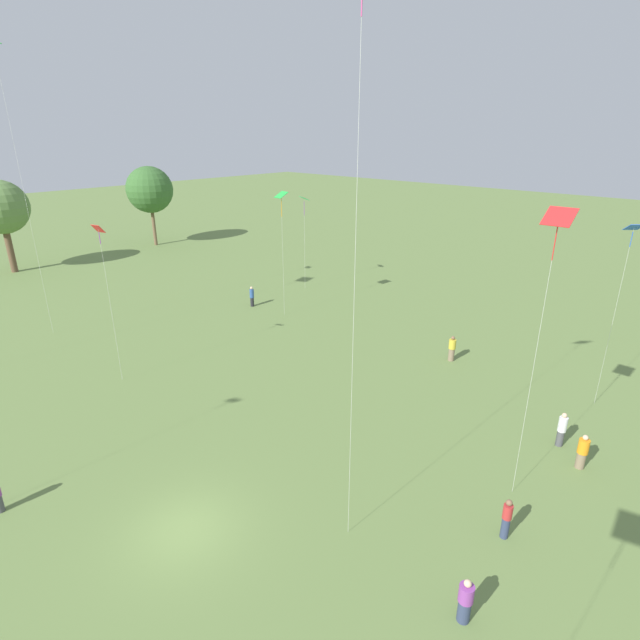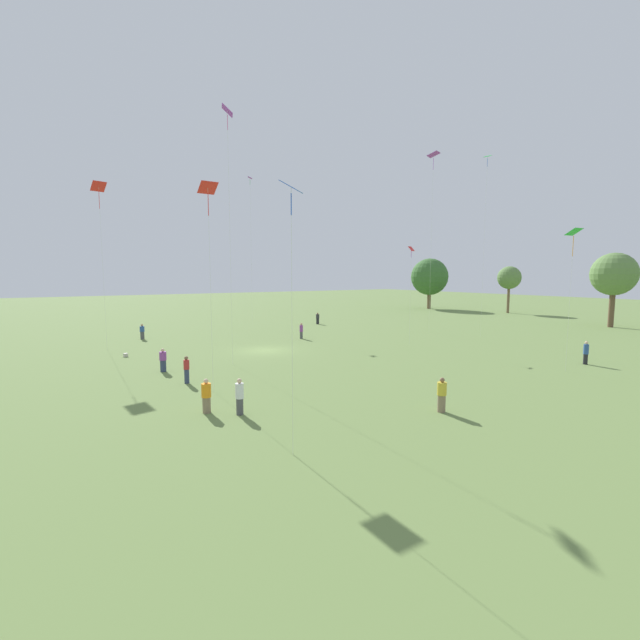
{
  "view_description": "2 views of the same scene",
  "coord_description": "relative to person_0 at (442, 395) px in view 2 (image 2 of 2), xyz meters",
  "views": [
    {
      "loc": [
        -7.46,
        -14.0,
        14.46
      ],
      "look_at": [
        9.32,
        1.55,
        5.65
      ],
      "focal_mm": 28.0,
      "sensor_mm": 36.0,
      "label": 1
    },
    {
      "loc": [
        34.75,
        -16.17,
        6.8
      ],
      "look_at": [
        8.74,
        0.34,
        3.54
      ],
      "focal_mm": 24.0,
      "sensor_mm": 36.0,
      "label": 2
    }
  ],
  "objects": [
    {
      "name": "kite_3",
      "position": [
        -28.66,
        -11.99,
        13.18
      ],
      "size": [
        1.15,
        1.33,
        14.89
      ],
      "rotation": [
        0.0,
        0.0,
        4.15
      ],
      "color": "red",
      "rests_on": "ground_plane"
    },
    {
      "name": "kite_6",
      "position": [
        -21.07,
        21.43,
        18.75
      ],
      "size": [
        1.59,
        1.62,
        20.55
      ],
      "rotation": [
        0.0,
        0.0,
        4.32
      ],
      "color": "purple",
      "rests_on": "ground_plane"
    },
    {
      "name": "kite_5",
      "position": [
        -1.57,
        14.49,
        8.5
      ],
      "size": [
        0.9,
        0.98,
        9.97
      ],
      "rotation": [
        0.0,
        0.0,
        3.8
      ],
      "color": "green",
      "rests_on": "ground_plane"
    },
    {
      "name": "ground_plane",
      "position": [
        -20.53,
        -0.03,
        -0.85
      ],
      "size": [
        240.0,
        240.0,
        0.0
      ],
      "primitive_type": "plane",
      "color": "olive"
    },
    {
      "name": "picnic_bag_0",
      "position": [
        -24.04,
        -11.09,
        -0.7
      ],
      "size": [
        0.35,
        0.38,
        0.3
      ],
      "rotation": [
        0.0,
        0.0,
        0.39
      ],
      "color": "beige",
      "rests_on": "ground_plane"
    },
    {
      "name": "tree_0",
      "position": [
        -46.51,
        48.37,
        5.53
      ],
      "size": [
        7.31,
        7.31,
        10.06
      ],
      "color": "brown",
      "rests_on": "ground_plane"
    },
    {
      "name": "kite_8",
      "position": [
        -16.2,
        13.55,
        7.85
      ],
      "size": [
        0.58,
        0.71,
        9.54
      ],
      "rotation": [
        0.0,
        0.0,
        1.07
      ],
      "color": "red",
      "rests_on": "ground_plane"
    },
    {
      "name": "person_5",
      "position": [
        -5.0,
        -8.63,
        0.04
      ],
      "size": [
        0.53,
        0.53,
        1.8
      ],
      "rotation": [
        0.0,
        0.0,
        1.17
      ],
      "color": "#4C4C51",
      "rests_on": "ground_plane"
    },
    {
      "name": "kite_2",
      "position": [
        -9.82,
        -8.36,
        10.36
      ],
      "size": [
        0.84,
        0.99,
        11.92
      ],
      "rotation": [
        0.0,
        0.0,
        3.94
      ],
      "color": "red",
      "rests_on": "ground_plane"
    },
    {
      "name": "kite_7",
      "position": [
        -16.31,
        -4.68,
        16.68
      ],
      "size": [
        1.16,
        1.02,
        18.83
      ],
      "rotation": [
        0.0,
        0.0,
        2.03
      ],
      "color": "purple",
      "rests_on": "ground_plane"
    },
    {
      "name": "tree_2",
      "position": [
        -12.18,
        45.53,
        5.98
      ],
      "size": [
        5.5,
        5.5,
        9.64
      ],
      "color": "brown",
      "rests_on": "ground_plane"
    },
    {
      "name": "person_1",
      "position": [
        -1.99,
        18.09,
        0.04
      ],
      "size": [
        0.39,
        0.39,
        1.78
      ],
      "rotation": [
        0.0,
        0.0,
        3.22
      ],
      "color": "#232328",
      "rests_on": "ground_plane"
    },
    {
      "name": "kite_4",
      "position": [
        -40.24,
        7.32,
        16.6
      ],
      "size": [
        0.79,
        0.76,
        19.8
      ],
      "rotation": [
        0.0,
        0.0,
        1.97
      ],
      "color": "purple",
      "rests_on": "ground_plane"
    },
    {
      "name": "person_0",
      "position": [
        0.0,
        0.0,
        0.0
      ],
      "size": [
        0.49,
        0.49,
        1.74
      ],
      "rotation": [
        0.0,
        0.0,
        4.79
      ],
      "color": "#847056",
      "rests_on": "ground_plane"
    },
    {
      "name": "tree_1",
      "position": [
        -32.06,
        53.04,
        5.38
      ],
      "size": [
        4.04,
        4.04,
        8.31
      ],
      "color": "brown",
      "rests_on": "ground_plane"
    },
    {
      "name": "kite_9",
      "position": [
        0.51,
        -8.71,
        8.57
      ],
      "size": [
        0.98,
        0.99,
        10.11
      ],
      "rotation": [
        0.0,
        0.0,
        1.51
      ],
      "color": "blue",
      "rests_on": "ground_plane"
    },
    {
      "name": "kite_0",
      "position": [
        -16.18,
        24.44,
        16.97
      ],
      "size": [
        0.89,
        0.87,
        19.61
      ],
      "rotation": [
        0.0,
        0.0,
        5.75
      ],
      "color": "green",
      "rests_on": "ground_plane"
    },
    {
      "name": "person_4",
      "position": [
        -25.0,
        6.34,
        -0.0
      ],
      "size": [
        0.48,
        0.48,
        1.69
      ],
      "rotation": [
        0.0,
        0.0,
        1.13
      ],
      "color": "#4C4C51",
      "rests_on": "ground_plane"
    },
    {
      "name": "person_7",
      "position": [
        -16.67,
        -9.68,
        -0.05
      ],
      "size": [
        0.67,
        0.67,
        1.66
      ],
      "rotation": [
        0.0,
        0.0,
        3.77
      ],
      "color": "#333D5B",
      "rests_on": "ground_plane"
    },
    {
      "name": "person_6",
      "position": [
        -12.5,
        -9.16,
        0.02
      ],
      "size": [
        0.45,
        0.45,
        1.73
      ],
      "rotation": [
        0.0,
        0.0,
        0.31
      ],
      "color": "#333D5B",
      "rests_on": "ground_plane"
    },
    {
      "name": "person_8",
      "position": [
        -35.58,
        15.04,
        -0.08
      ],
      "size": [
        0.66,
        0.66,
        1.6
      ],
      "rotation": [
        0.0,
        0.0,
        5.39
      ],
      "color": "#232328",
      "rests_on": "ground_plane"
    },
    {
      "name": "person_2",
      "position": [
        -6.14,
        -9.92,
        -0.02
      ],
      "size": [
        0.66,
        0.66,
        1.72
      ],
      "rotation": [
        0.0,
        0.0,
        3.89
      ],
      "color": "#847056",
      "rests_on": "ground_plane"
    },
    {
      "name": "person_3",
      "position": [
        -33.65,
        -8.08,
        -0.06
      ],
      "size": [
        0.51,
        0.51,
        1.63
      ],
      "rotation": [
        0.0,
        0.0,
        4.79
      ],
      "color": "#4C4C51",
      "rests_on": "ground_plane"
    }
  ]
}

